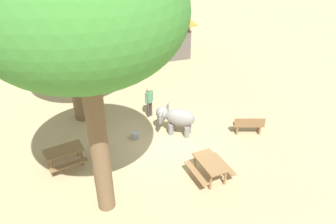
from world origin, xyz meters
name	(u,v)px	position (x,y,z in m)	size (l,w,h in m)	color
ground_plane	(169,142)	(0.00, 0.00, 0.00)	(60.00, 60.00, 0.00)	tan
elephant	(176,118)	(0.52, 0.61, 0.83)	(1.78, 1.65, 1.30)	slate
person_handler	(149,100)	(-0.27, 2.41, 0.95)	(0.47, 0.32, 1.62)	#3F3833
shade_tree_main	(82,15)	(-3.25, -2.94, 6.80)	(5.59, 5.12, 8.85)	brown
wooden_bench	(249,125)	(3.73, -0.45, 0.47)	(1.46, 0.80, 0.88)	brown
picnic_table_near	(210,165)	(0.82, -2.66, 0.59)	(1.67, 1.69, 0.78)	olive
picnic_table_far	(64,153)	(-4.52, -0.21, 0.59)	(1.78, 1.77, 0.78)	brown
market_stall_white	(97,49)	(-1.88, 9.63, 1.14)	(2.50, 2.50, 2.52)	#59514C
market_stall_teal	(136,45)	(0.72, 9.63, 1.14)	(2.50, 2.50, 2.52)	#59514C
market_stall_orange	(173,41)	(3.32, 9.63, 1.14)	(2.50, 2.50, 2.52)	#59514C
feed_bucket	(135,135)	(-1.40, 0.75, 0.16)	(0.36, 0.36, 0.32)	gray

